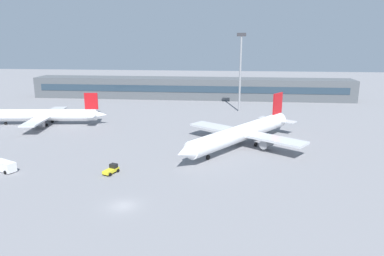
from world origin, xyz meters
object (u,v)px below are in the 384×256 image
(baggage_tug_yellow, at_px, (112,169))
(floodlight_tower_west, at_px, (240,67))
(service_van_white, at_px, (5,166))
(airplane_near, at_px, (241,133))
(airplane_mid, at_px, (42,115))

(baggage_tug_yellow, xyz_separation_m, floodlight_tower_west, (26.96, 64.56, 15.18))
(baggage_tug_yellow, bearing_deg, service_van_white, -177.17)
(service_van_white, distance_m, floodlight_tower_west, 83.17)
(service_van_white, bearing_deg, floodlight_tower_west, 53.34)
(airplane_near, relative_size, service_van_white, 7.06)
(baggage_tug_yellow, height_order, service_van_white, service_van_white)
(floodlight_tower_west, bearing_deg, service_van_white, -126.66)
(airplane_near, xyz_separation_m, baggage_tug_yellow, (-26.28, -20.73, -2.66))
(airplane_mid, relative_size, baggage_tug_yellow, 10.27)
(airplane_near, xyz_separation_m, airplane_mid, (-60.65, 16.97, -0.44))
(service_van_white, bearing_deg, airplane_near, 24.35)
(airplane_near, bearing_deg, airplane_mid, 164.37)
(baggage_tug_yellow, bearing_deg, airplane_near, 38.26)
(airplane_mid, distance_m, service_van_white, 40.78)
(floodlight_tower_west, bearing_deg, airplane_near, -90.89)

